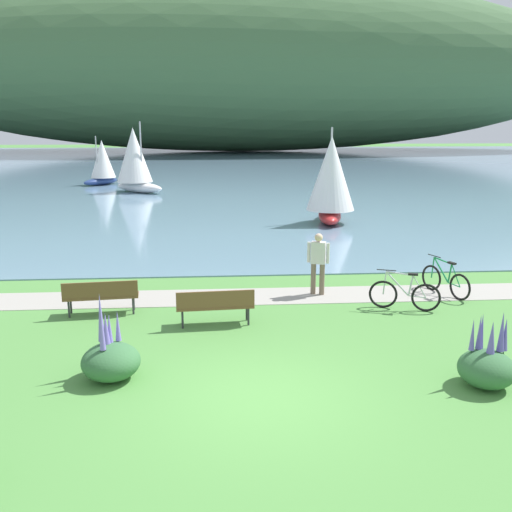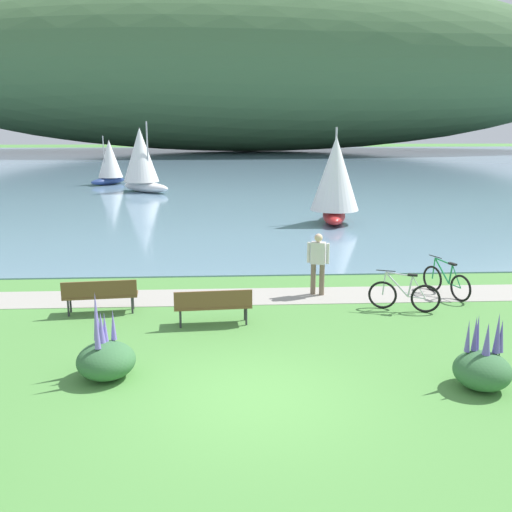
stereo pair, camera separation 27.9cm
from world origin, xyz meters
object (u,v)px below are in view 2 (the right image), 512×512
object	(u,v)px
sailboat_mid_bay	(109,162)
sailboat_toward_hillside	(335,179)
bicycle_leaning_near_bench	(404,295)
park_bench_further_along	(100,294)
person_at_shoreline	(318,260)
park_bench_near_camera	(213,304)
bicycle_beside_path	(446,282)
sailboat_far_off	(141,159)

from	to	relation	value
sailboat_mid_bay	sailboat_toward_hillside	distance (m)	21.32
bicycle_leaning_near_bench	park_bench_further_along	bearing A→B (deg)	178.98
person_at_shoreline	sailboat_toward_hillside	distance (m)	10.99
park_bench_near_camera	sailboat_mid_bay	world-z (taller)	sailboat_mid_bay
park_bench_further_along	sailboat_toward_hillside	world-z (taller)	sailboat_toward_hillside
sailboat_mid_bay	sailboat_toward_hillside	bearing A→B (deg)	-51.44
bicycle_beside_path	sailboat_mid_bay	xyz separation A→B (m)	(-14.34, 27.61, 1.27)
person_at_shoreline	sailboat_far_off	world-z (taller)	sailboat_far_off
bicycle_leaning_near_bench	sailboat_far_off	distance (m)	26.23
person_at_shoreline	park_bench_near_camera	bearing A→B (deg)	-141.24
person_at_shoreline	sailboat_toward_hillside	bearing A→B (deg)	77.17
park_bench_further_along	person_at_shoreline	size ratio (longest dim) A/B	1.08
bicycle_beside_path	sailboat_far_off	xyz separation A→B (m)	(-11.41, 23.09, 1.75)
bicycle_leaning_near_bench	park_bench_near_camera	bearing A→B (deg)	-170.20
bicycle_beside_path	sailboat_toward_hillside	bearing A→B (deg)	95.47
sailboat_far_off	sailboat_mid_bay	bearing A→B (deg)	122.91
park_bench_near_camera	sailboat_mid_bay	bearing A→B (deg)	105.25
sailboat_toward_hillside	bicycle_beside_path	bearing A→B (deg)	-84.53
person_at_shoreline	sailboat_toward_hillside	xyz separation A→B (m)	(2.43, 10.66, 1.08)
park_bench_near_camera	person_at_shoreline	xyz separation A→B (m)	(2.80, 2.24, 0.46)
sailboat_mid_bay	sailboat_toward_hillside	size ratio (longest dim) A/B	0.81
park_bench_further_along	bicycle_leaning_near_bench	xyz separation A→B (m)	(7.55, -0.13, -0.12)
bicycle_beside_path	sailboat_mid_bay	size ratio (longest dim) A/B	0.48
bicycle_leaning_near_bench	sailboat_far_off	bearing A→B (deg)	112.20
park_bench_near_camera	bicycle_beside_path	world-z (taller)	bicycle_beside_path
bicycle_leaning_near_bench	person_at_shoreline	xyz separation A→B (m)	(-1.96, 1.42, 0.58)
park_bench_further_along	sailboat_far_off	xyz separation A→B (m)	(-2.34, 24.10, 1.63)
bicycle_beside_path	park_bench_further_along	bearing A→B (deg)	-173.63
park_bench_further_along	sailboat_toward_hillside	distance (m)	14.48
sailboat_far_off	sailboat_toward_hillside	bearing A→B (deg)	-49.54
bicycle_beside_path	person_at_shoreline	world-z (taller)	person_at_shoreline
sailboat_far_off	park_bench_near_camera	bearing A→B (deg)	-78.41
park_bench_further_along	sailboat_mid_bay	distance (m)	29.13
person_at_shoreline	sailboat_far_off	xyz separation A→B (m)	(-7.93, 22.81, 1.17)
bicycle_beside_path	person_at_shoreline	bearing A→B (deg)	175.45
park_bench_near_camera	person_at_shoreline	distance (m)	3.61
bicycle_leaning_near_bench	sailboat_mid_bay	distance (m)	31.51
sailboat_far_off	park_bench_further_along	bearing A→B (deg)	-84.46
sailboat_toward_hillside	park_bench_near_camera	bearing A→B (deg)	-112.04
bicycle_beside_path	sailboat_mid_bay	distance (m)	31.14
sailboat_mid_bay	bicycle_beside_path	bearing A→B (deg)	-62.56
bicycle_beside_path	sailboat_far_off	world-z (taller)	sailboat_far_off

